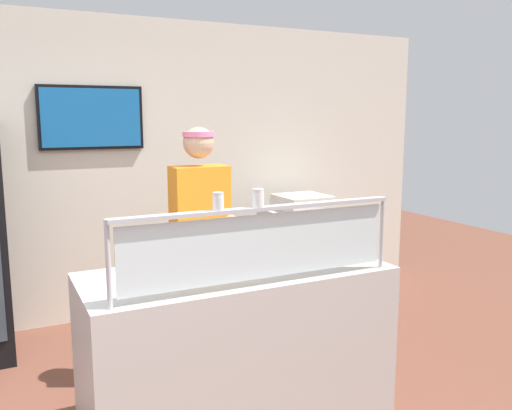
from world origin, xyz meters
TOP-DOWN VIEW (x-y plane):
  - ground_plane at (0.89, 1.00)m, footprint 12.00×12.00m
  - shop_rear_unit at (0.88, 2.52)m, footprint 6.17×0.13m
  - serving_counter at (0.89, 0.38)m, footprint 1.77×0.75m
  - sneeze_guard at (0.89, 0.06)m, footprint 1.60×0.06m
  - pizza_tray at (0.79, 0.47)m, footprint 0.45×0.45m
  - pizza_server at (0.78, 0.45)m, footprint 0.11×0.29m
  - parmesan_shaker at (0.64, 0.06)m, footprint 0.06×0.06m
  - pepper_flake_shaker at (0.86, 0.06)m, footprint 0.06×0.06m
  - worker_figure at (0.91, 1.03)m, footprint 0.41×0.50m
  - prep_shelf at (2.32, 2.03)m, footprint 0.70×0.55m
  - pizza_box_stack at (2.33, 2.03)m, footprint 0.47×0.47m

SIDE VIEW (x-z plane):
  - ground_plane at x=0.89m, z-range 0.00..0.00m
  - prep_shelf at x=2.32m, z-range 0.00..0.94m
  - serving_counter at x=0.89m, z-range 0.00..0.95m
  - pizza_tray at x=0.79m, z-range 0.95..0.98m
  - pizza_server at x=0.78m, z-range 0.99..0.99m
  - worker_figure at x=0.91m, z-range 0.13..1.89m
  - pizza_box_stack at x=2.33m, z-range 0.94..1.08m
  - sneeze_guard at x=0.89m, z-range 1.01..1.43m
  - shop_rear_unit at x=0.88m, z-range 0.01..2.71m
  - parmesan_shaker at x=0.64m, z-range 1.37..1.45m
  - pepper_flake_shaker at x=0.86m, z-range 1.36..1.46m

